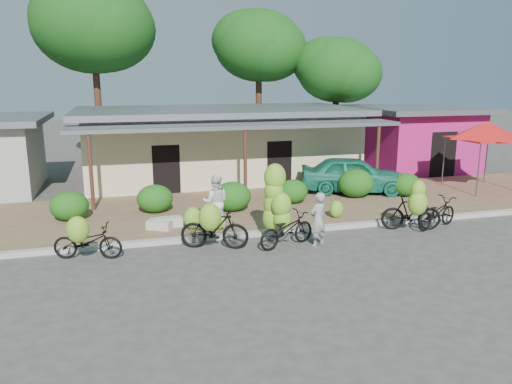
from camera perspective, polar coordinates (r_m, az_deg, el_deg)
ground at (r=13.75m, az=5.18°, el=-7.24°), size 100.00×100.00×0.00m
sidewalk at (r=18.27m, az=-0.36°, el=-1.87°), size 60.00×6.00×0.12m
curb at (r=15.51m, az=2.57°, el=-4.54°), size 60.00×0.25×0.15m
shop_main at (r=23.63m, az=-4.17°, el=5.59°), size 13.00×8.50×3.35m
shop_pink at (r=27.74m, az=17.70°, el=6.00°), size 6.00×6.00×3.25m
tree_far_center at (r=28.31m, az=-18.58°, el=17.85°), size 6.18×6.14×9.82m
tree_center_right at (r=29.80m, az=-0.10°, el=16.56°), size 5.20×5.08×8.55m
tree_near_right at (r=29.22m, az=8.80°, el=13.81°), size 4.65×4.49×6.98m
hedge_0 at (r=17.56m, az=-20.56°, el=-1.49°), size 1.25×1.12×0.97m
hedge_1 at (r=17.76m, az=-11.48°, el=-0.74°), size 1.25×1.13×0.98m
hedge_2 at (r=17.61m, az=-2.72°, el=-0.50°), size 1.34×1.20×1.04m
hedge_3 at (r=18.76m, az=4.22°, el=0.08°), size 1.14×1.03×0.89m
hedge_4 at (r=20.01m, az=11.35°, el=0.99°), size 1.42×1.28×1.11m
hedge_5 at (r=20.72m, az=16.80°, el=0.82°), size 1.17×1.05×0.91m
red_canopy at (r=22.85m, az=24.80°, el=6.44°), size 3.50×3.50×2.86m
bike_far_left at (r=13.95m, az=-18.82°, el=-5.20°), size 1.93×1.41×1.36m
bike_left at (r=13.98m, az=-4.85°, el=-4.00°), size 2.01×1.47×1.49m
bike_center at (r=14.36m, az=2.87°, el=-2.54°), size 2.01×1.49×2.34m
bike_right at (r=16.36m, az=17.47°, el=-1.93°), size 1.95×1.42×1.73m
bike_far_right at (r=17.02m, az=19.96°, el=-2.27°), size 1.99×1.30×0.99m
loose_banana_a at (r=15.64m, az=-7.25°, el=-2.96°), size 0.57×0.48×0.71m
loose_banana_b at (r=15.52m, az=-4.33°, el=-3.25°), size 0.47×0.40×0.59m
loose_banana_c at (r=16.99m, az=9.18°, el=-1.95°), size 0.47×0.40×0.59m
sack_near at (r=16.04m, az=-10.00°, el=-3.41°), size 0.89×0.49×0.30m
sack_far at (r=15.83m, az=-10.99°, el=-3.71°), size 0.84×0.69×0.28m
vendor at (r=14.34m, az=7.10°, el=-3.13°), size 0.68×0.59×1.57m
bystander at (r=15.47m, az=-4.65°, el=-1.16°), size 0.96×0.83×1.71m
teal_van at (r=20.82m, az=11.09°, el=1.99°), size 4.69×3.11×1.48m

